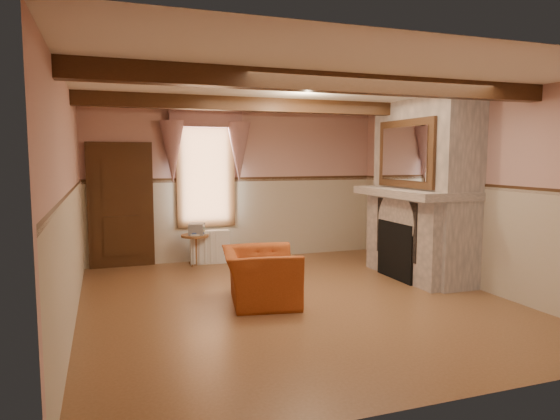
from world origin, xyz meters
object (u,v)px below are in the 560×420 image
object	(u,v)px
bowl	(416,186)
armchair	(260,276)
mantel_clock	(389,180)
oil_lamp	(395,178)
side_table	(195,250)
radiator	(210,247)

from	to	relation	value
bowl	armchair	bearing A→B (deg)	-169.22
mantel_clock	oil_lamp	xyz separation A→B (m)	(0.00, -0.21, 0.04)
side_table	oil_lamp	size ratio (longest dim) A/B	1.96
radiator	bowl	xyz separation A→B (m)	(2.84, -2.14, 1.16)
side_table	mantel_clock	world-z (taller)	mantel_clock
armchair	mantel_clock	distance (m)	3.22
radiator	mantel_clock	size ratio (longest dim) A/B	2.92
side_table	radiator	bearing A→B (deg)	10.43
bowl	oil_lamp	world-z (taller)	oil_lamp
radiator	bowl	distance (m)	3.74
radiator	oil_lamp	size ratio (longest dim) A/B	2.50
armchair	oil_lamp	size ratio (longest dim) A/B	3.91
armchair	radiator	size ratio (longest dim) A/B	1.56
side_table	radiator	size ratio (longest dim) A/B	0.79
side_table	radiator	world-z (taller)	radiator
radiator	bowl	world-z (taller)	bowl
armchair	oil_lamp	world-z (taller)	oil_lamp
radiator	armchair	bearing A→B (deg)	-83.82
armchair	radiator	world-z (taller)	armchair
bowl	mantel_clock	bearing A→B (deg)	90.00
armchair	radiator	bearing A→B (deg)	13.05
mantel_clock	oil_lamp	distance (m)	0.21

